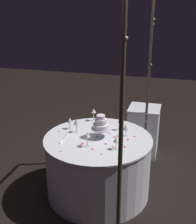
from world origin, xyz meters
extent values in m
plane|color=black|center=(0.00, 0.00, 0.00)|extent=(12.00, 12.00, 0.00)
cylinder|color=#473D2D|center=(-0.91, 0.44, 1.25)|extent=(0.04, 0.04, 2.49)
cylinder|color=#473D2D|center=(0.91, 0.44, 1.25)|extent=(0.04, 0.04, 2.49)
sphere|color=#F9EAB2|center=(-0.93, 0.46, 1.41)|extent=(0.02, 0.02, 0.02)
sphere|color=#F9EAB2|center=(0.92, 0.44, 0.62)|extent=(0.02, 0.02, 0.02)
sphere|color=#F9EAB2|center=(-0.93, 0.45, 1.92)|extent=(0.02, 0.02, 0.02)
sphere|color=#F9EAB2|center=(0.93, 0.46, 1.95)|extent=(0.02, 0.02, 0.02)
sphere|color=#F9EAB2|center=(0.91, 0.44, 2.02)|extent=(0.02, 0.02, 0.02)
sphere|color=#F9EAB2|center=(-0.93, 0.46, 1.98)|extent=(0.02, 0.02, 0.02)
sphere|color=#F9EAB2|center=(-0.90, 0.44, 0.62)|extent=(0.02, 0.02, 0.02)
cylinder|color=white|center=(0.00, 0.00, 0.35)|extent=(1.22, 1.22, 0.70)
cylinder|color=white|center=(0.00, 0.00, 0.71)|extent=(1.24, 1.24, 0.02)
cube|color=white|center=(-1.12, 0.39, 0.36)|extent=(0.43, 0.43, 0.72)
cube|color=white|center=(-1.12, 0.39, 0.73)|extent=(0.45, 0.45, 0.02)
cylinder|color=silver|center=(-0.04, 0.02, 0.73)|extent=(0.11, 0.11, 0.01)
cylinder|color=silver|center=(-0.04, 0.02, 0.78)|extent=(0.02, 0.02, 0.09)
cylinder|color=silver|center=(-0.04, 0.02, 0.83)|extent=(0.22, 0.22, 0.01)
cylinder|color=white|center=(-0.04, 0.02, 0.86)|extent=(0.18, 0.18, 0.05)
cylinder|color=white|center=(-0.04, 0.02, 0.91)|extent=(0.13, 0.13, 0.06)
cylinder|color=white|center=(-0.04, 0.02, 0.97)|extent=(0.10, 0.10, 0.05)
cylinder|color=silver|center=(-0.29, 0.19, 0.72)|extent=(0.06, 0.06, 0.00)
cylinder|color=silver|center=(-0.29, 0.19, 0.77)|extent=(0.01, 0.01, 0.09)
cone|color=silver|center=(-0.29, 0.19, 0.85)|extent=(0.06, 0.06, 0.07)
cylinder|color=silver|center=(0.21, 0.25, 0.72)|extent=(0.06, 0.06, 0.00)
cylinder|color=silver|center=(0.21, 0.25, 0.77)|extent=(0.01, 0.01, 0.08)
cone|color=silver|center=(0.21, 0.25, 0.83)|extent=(0.06, 0.06, 0.05)
cylinder|color=silver|center=(-0.09, -0.29, 0.72)|extent=(0.06, 0.06, 0.00)
cylinder|color=silver|center=(-0.09, -0.29, 0.78)|extent=(0.01, 0.01, 0.10)
cone|color=silver|center=(-0.09, -0.29, 0.86)|extent=(0.06, 0.06, 0.07)
cylinder|color=silver|center=(-0.16, -0.40, 0.72)|extent=(0.06, 0.06, 0.00)
cylinder|color=silver|center=(-0.16, -0.40, 0.77)|extent=(0.01, 0.01, 0.08)
cone|color=silver|center=(-0.16, -0.40, 0.84)|extent=(0.06, 0.06, 0.07)
cylinder|color=silver|center=(-0.14, 0.29, 0.72)|extent=(0.06, 0.06, 0.00)
cylinder|color=silver|center=(-0.14, 0.29, 0.76)|extent=(0.01, 0.01, 0.08)
cone|color=silver|center=(-0.14, 0.29, 0.83)|extent=(0.07, 0.07, 0.06)
cylinder|color=silver|center=(-0.49, -0.20, 0.72)|extent=(0.06, 0.06, 0.00)
cylinder|color=silver|center=(-0.49, -0.20, 0.78)|extent=(0.01, 0.01, 0.11)
cone|color=silver|center=(-0.49, -0.20, 0.86)|extent=(0.07, 0.07, 0.05)
cylinder|color=silver|center=(0.23, -0.05, 0.72)|extent=(0.06, 0.06, 0.00)
cylinder|color=silver|center=(0.23, -0.05, 0.78)|extent=(0.01, 0.01, 0.11)
cone|color=silver|center=(0.23, -0.05, 0.86)|extent=(0.06, 0.06, 0.05)
cube|color=silver|center=(0.07, -0.38, 0.73)|extent=(0.22, 0.04, 0.01)
cube|color=white|center=(0.21, -0.37, 0.73)|extent=(0.09, 0.03, 0.01)
ellipsoid|color=#E02D47|center=(-0.07, 0.18, 0.72)|extent=(0.02, 0.03, 0.00)
ellipsoid|color=#E02D47|center=(0.36, 0.14, 0.72)|extent=(0.03, 0.03, 0.00)
ellipsoid|color=#E02D47|center=(0.18, -0.12, 0.72)|extent=(0.04, 0.04, 0.00)
ellipsoid|color=#E02D47|center=(0.13, 0.28, 0.72)|extent=(0.04, 0.04, 0.00)
ellipsoid|color=#E02D47|center=(-0.04, -0.50, 0.72)|extent=(0.03, 0.02, 0.00)
ellipsoid|color=#E02D47|center=(0.14, 0.33, 0.72)|extent=(0.04, 0.05, 0.00)
ellipsoid|color=#E02D47|center=(-0.15, 0.40, 0.72)|extent=(0.04, 0.04, 0.00)
ellipsoid|color=#E02D47|center=(0.28, 0.02, 0.72)|extent=(0.04, 0.04, 0.00)
ellipsoid|color=#E02D47|center=(0.41, -0.29, 0.72)|extent=(0.02, 0.03, 0.00)
ellipsoid|color=#E02D47|center=(0.20, -0.13, 0.72)|extent=(0.04, 0.04, 0.00)
ellipsoid|color=#E02D47|center=(-0.11, 0.20, 0.72)|extent=(0.03, 0.03, 0.00)
ellipsoid|color=#E02D47|center=(0.12, 0.12, 0.72)|extent=(0.04, 0.03, 0.00)
ellipsoid|color=#E02D47|center=(-0.16, 0.10, 0.72)|extent=(0.03, 0.03, 0.00)
ellipsoid|color=#E02D47|center=(-0.05, 0.33, 0.72)|extent=(0.05, 0.04, 0.00)
ellipsoid|color=#E02D47|center=(0.17, 0.22, 0.72)|extent=(0.02, 0.03, 0.00)
camera|label=1|loc=(2.89, 0.82, 2.17)|focal=46.75mm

